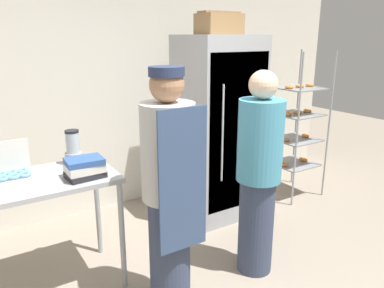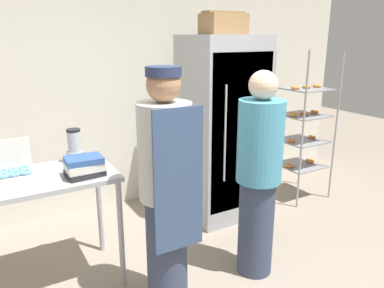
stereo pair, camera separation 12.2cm
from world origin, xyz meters
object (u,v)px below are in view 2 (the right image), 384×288
object	(u,v)px
person_baker	(166,189)
person_customer	(258,175)
baking_rack	(303,127)
refrigerator	(222,129)
donut_box	(14,173)
cardboard_storage_box	(223,23)
binder_stack	(84,166)
blender_pitcher	(75,148)

from	to	relation	value
person_baker	person_customer	size ratio (longest dim) A/B	1.03
baking_rack	person_customer	xyz separation A→B (m)	(-1.51, -0.98, -0.02)
refrigerator	donut_box	bearing A→B (deg)	-169.89
person_baker	cardboard_storage_box	bearing A→B (deg)	41.53
cardboard_storage_box	person_baker	world-z (taller)	cardboard_storage_box
binder_stack	person_baker	world-z (taller)	person_baker
baking_rack	cardboard_storage_box	size ratio (longest dim) A/B	4.19
refrigerator	blender_pitcher	bearing A→B (deg)	-172.75
person_baker	person_customer	xyz separation A→B (m)	(0.82, -0.02, -0.05)
refrigerator	baking_rack	distance (m)	1.14
cardboard_storage_box	person_customer	xyz separation A→B (m)	(-0.36, -1.06, -1.20)
baking_rack	blender_pitcher	distance (m)	2.75
blender_pitcher	person_baker	world-z (taller)	person_baker
blender_pitcher	refrigerator	bearing A→B (deg)	7.25
cardboard_storage_box	person_baker	bearing A→B (deg)	-138.47
baking_rack	donut_box	world-z (taller)	baking_rack
person_customer	refrigerator	bearing A→B (deg)	70.73
cardboard_storage_box	person_customer	world-z (taller)	cardboard_storage_box
blender_pitcher	binder_stack	distance (m)	0.35
blender_pitcher	baking_rack	bearing A→B (deg)	2.31
binder_stack	person_baker	bearing A→B (deg)	-49.03
refrigerator	person_baker	world-z (taller)	refrigerator
donut_box	binder_stack	xyz separation A→B (m)	(0.47, -0.18, 0.02)
baking_rack	person_customer	size ratio (longest dim) A/B	1.05
baking_rack	donut_box	bearing A→B (deg)	-175.06
refrigerator	binder_stack	xyz separation A→B (m)	(-1.62, -0.55, 0.03)
binder_stack	refrigerator	bearing A→B (deg)	18.66
baking_rack	binder_stack	distance (m)	2.79
baking_rack	cardboard_storage_box	xyz separation A→B (m)	(-1.15, 0.08, 1.18)
cardboard_storage_box	person_baker	size ratio (longest dim) A/B	0.24
blender_pitcher	binder_stack	size ratio (longest dim) A/B	1.02
binder_stack	person_baker	distance (m)	0.67
refrigerator	donut_box	size ratio (longest dim) A/B	6.81
blender_pitcher	binder_stack	xyz separation A→B (m)	(-0.01, -0.34, -0.05)
baking_rack	person_customer	distance (m)	1.79
binder_stack	cardboard_storage_box	bearing A→B (deg)	18.52
blender_pitcher	cardboard_storage_box	bearing A→B (deg)	6.95
blender_pitcher	person_baker	size ratio (longest dim) A/B	0.16
binder_stack	person_customer	distance (m)	1.36
refrigerator	person_baker	size ratio (longest dim) A/B	1.11
baking_rack	person_baker	distance (m)	2.51
person_baker	refrigerator	bearing A→B (deg)	41.36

